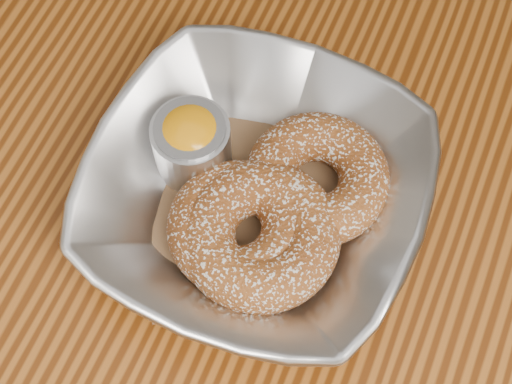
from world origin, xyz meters
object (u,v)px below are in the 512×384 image
at_px(donut_back, 317,178).
at_px(ramekin, 192,143).
at_px(table, 125,240).
at_px(serving_bowl, 256,195).
at_px(donut_extra, 260,235).
at_px(donut_front, 240,227).

height_order(donut_back, ramekin, ramekin).
relative_size(table, serving_bowl, 5.60).
relative_size(serving_bowl, ramekin, 4.18).
bearing_deg(donut_back, ramekin, -172.08).
bearing_deg(donut_back, donut_extra, -110.07).
bearing_deg(table, donut_extra, -1.58).
bearing_deg(ramekin, donut_front, -38.06).
relative_size(donut_extra, ramekin, 1.98).
bearing_deg(ramekin, serving_bowl, -15.91).
distance_m(serving_bowl, donut_extra, 0.03).
relative_size(serving_bowl, donut_extra, 2.11).
bearing_deg(table, ramekin, 35.26).
height_order(serving_bowl, ramekin, ramekin).
relative_size(serving_bowl, donut_front, 2.34).
xyz_separation_m(donut_front, donut_extra, (0.01, -0.00, 0.00)).
bearing_deg(donut_front, serving_bowl, 88.38).
height_order(donut_extra, ramekin, ramekin).
relative_size(donut_front, ramekin, 1.79).
relative_size(serving_bowl, donut_back, 2.29).
height_order(table, ramekin, ramekin).
bearing_deg(serving_bowl, donut_front, -91.62).
bearing_deg(donut_back, serving_bowl, -140.57).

